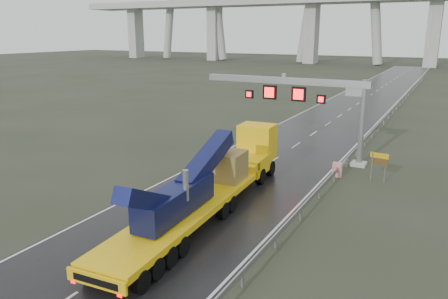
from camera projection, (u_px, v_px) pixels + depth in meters
The scene contains 7 objects.
ground at pixel (168, 232), 24.61m from camera, with size 400.00×400.00×0.00m, color #293122.
road at pixel (340, 116), 58.73m from camera, with size 11.00×200.00×0.02m, color black.
guardrail at pixel (374, 130), 47.26m from camera, with size 0.20×140.00×1.40m, color gray, non-canonical shape.
sign_gantry at pixel (307, 96), 37.55m from camera, with size 14.90×1.20×7.42m.
heavy_haul_truck at pixel (218, 177), 28.21m from camera, with size 4.12×20.35×4.75m.
exit_sign_pair at pixel (379, 161), 32.36m from camera, with size 1.34×0.22×2.31m.
striped_barrier at pixel (337, 170), 33.84m from camera, with size 0.68×0.37×1.15m, color red.
Camera 1 is at (13.38, -18.44, 10.86)m, focal length 35.00 mm.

